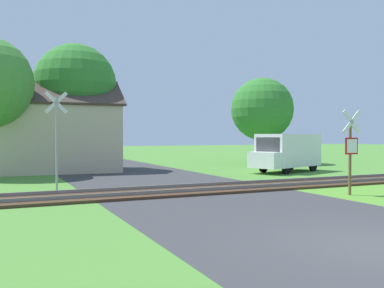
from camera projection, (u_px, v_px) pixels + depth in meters
name	position (u px, v px, depth m)	size (l,w,h in m)	color
ground_plane	(377.00, 245.00, 8.34)	(160.00, 160.00, 0.00)	#4C8433
road_asphalt	(309.00, 225.00, 10.16)	(7.71, 80.00, 0.01)	#38383A
rail_track	(191.00, 190.00, 16.34)	(60.00, 2.60, 0.22)	#422D1E
stop_sign_near	(351.00, 147.00, 15.31)	(0.88, 0.15, 3.07)	brown
crossing_sign_far	(56.00, 134.00, 16.51)	(0.88, 0.14, 3.87)	#9E9EA5
house	(53.00, 136.00, 25.54)	(8.08, 5.85, 5.54)	#C6B293
tree_center	(75.00, 85.00, 26.33)	(5.00, 5.00, 7.79)	#513823
tree_far	(262.00, 109.00, 32.70)	(4.78, 4.78, 6.57)	#513823
mail_truck	(287.00, 151.00, 25.13)	(5.24, 3.41, 2.24)	white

